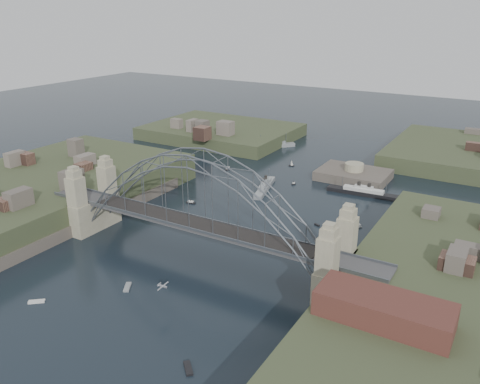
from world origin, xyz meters
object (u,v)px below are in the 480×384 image
bridge (197,207)px  naval_cruiser_far (273,145)px  fort_island (353,180)px  ocean_liner (363,192)px  wharf_shed (384,309)px  naval_cruiser_near (265,187)px

bridge → naval_cruiser_far: size_ratio=5.63×
fort_island → ocean_liner: fort_island is taller
fort_island → naval_cruiser_far: 45.38m
fort_island → wharf_shed: (32.00, -84.00, 10.34)m
naval_cruiser_near → bridge: bearing=-80.0°
naval_cruiser_far → fort_island: bearing=-28.0°
naval_cruiser_near → naval_cruiser_far: naval_cruiser_far is taller
bridge → ocean_liner: (19.23, 57.60, -11.50)m
naval_cruiser_far → naval_cruiser_near: bearing=-66.0°
naval_cruiser_near → wharf_shed: bearing=-49.3°
naval_cruiser_far → ocean_liner: size_ratio=0.69×
bridge → ocean_liner: 61.80m
bridge → naval_cruiser_near: bridge is taller
fort_island → ocean_liner: bearing=-59.8°
bridge → fort_island: bridge is taller
wharf_shed → naval_cruiser_near: bearing=130.7°
bridge → naval_cruiser_near: (-8.22, 46.70, -11.46)m
wharf_shed → naval_cruiser_far: wharf_shed is taller
fort_island → ocean_liner: 14.40m
wharf_shed → naval_cruiser_near: 80.59m
wharf_shed → naval_cruiser_near: wharf_shed is taller
bridge → wharf_shed: size_ratio=4.20×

